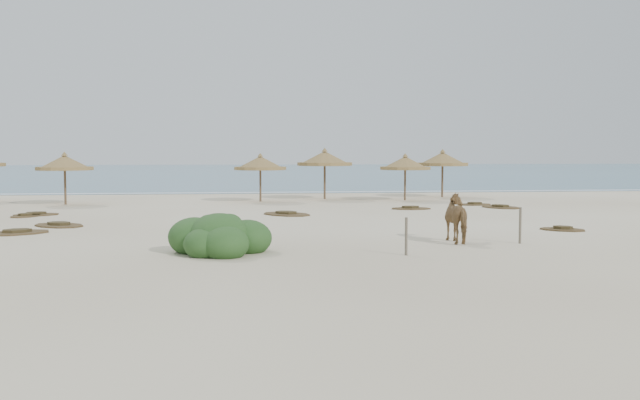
# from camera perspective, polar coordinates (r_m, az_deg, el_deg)

# --- Properties ---
(ground) EXTENTS (160.00, 160.00, 0.00)m
(ground) POSITION_cam_1_polar(r_m,az_deg,el_deg) (24.52, -2.13, -3.02)
(ground) COLOR beige
(ground) RESTS_ON ground
(ocean) EXTENTS (200.00, 100.00, 0.01)m
(ocean) POSITION_cam_1_polar(r_m,az_deg,el_deg) (99.33, -5.48, 2.26)
(ocean) COLOR #2C6484
(ocean) RESTS_ON ground
(foam_line) EXTENTS (70.00, 0.60, 0.01)m
(foam_line) POSITION_cam_1_polar(r_m,az_deg,el_deg) (50.39, -4.42, 0.59)
(foam_line) COLOR white
(foam_line) RESTS_ON ground
(palapa_1) EXTENTS (3.74, 3.74, 2.92)m
(palapa_1) POSITION_cam_1_polar(r_m,az_deg,el_deg) (41.69, -19.75, 2.76)
(palapa_1) COLOR brown
(palapa_1) RESTS_ON ground
(palapa_2) EXTENTS (3.59, 3.59, 2.84)m
(palapa_2) POSITION_cam_1_polar(r_m,az_deg,el_deg) (41.69, -4.80, 2.90)
(palapa_2) COLOR brown
(palapa_2) RESTS_ON ground
(palapa_3) EXTENTS (3.72, 3.72, 3.15)m
(palapa_3) POSITION_cam_1_polar(r_m,az_deg,el_deg) (43.73, 0.38, 3.28)
(palapa_3) COLOR brown
(palapa_3) RESTS_ON ground
(palapa_4) EXTENTS (3.31, 3.31, 2.82)m
(palapa_4) POSITION_cam_1_polar(r_m,az_deg,el_deg) (42.85, 6.83, 2.89)
(palapa_4) COLOR brown
(palapa_4) RESTS_ON ground
(palapa_5) EXTENTS (4.21, 4.21, 3.08)m
(palapa_5) POSITION_cam_1_polar(r_m,az_deg,el_deg) (46.13, 9.78, 3.19)
(palapa_5) COLOR brown
(palapa_5) RESTS_ON ground
(horse) EXTENTS (0.97, 1.93, 1.58)m
(horse) POSITION_cam_1_polar(r_m,az_deg,el_deg) (23.58, 11.15, -1.44)
(horse) COLOR olive
(horse) RESTS_ON ground
(fence_post_near) EXTENTS (0.10, 0.10, 1.09)m
(fence_post_near) POSITION_cam_1_polar(r_m,az_deg,el_deg) (20.47, 6.92, -2.90)
(fence_post_near) COLOR #68614E
(fence_post_near) RESTS_ON ground
(fence_post_far) EXTENTS (0.10, 0.10, 1.17)m
(fence_post_far) POSITION_cam_1_polar(r_m,az_deg,el_deg) (23.77, 15.72, -1.97)
(fence_post_far) COLOR #68614E
(fence_post_far) RESTS_ON ground
(bush) EXTENTS (3.04, 2.68, 1.36)m
(bush) POSITION_cam_1_polar(r_m,az_deg,el_deg) (20.90, -8.03, -3.04)
(bush) COLOR #315524
(bush) RESTS_ON ground
(scrub_0) EXTENTS (2.78, 2.48, 0.16)m
(scrub_0) POSITION_cam_1_polar(r_m,az_deg,el_deg) (27.85, -23.10, -2.39)
(scrub_0) COLOR brown
(scrub_0) RESTS_ON ground
(scrub_1) EXTENTS (2.78, 2.71, 0.16)m
(scrub_1) POSITION_cam_1_polar(r_m,az_deg,el_deg) (29.98, -20.15, -1.88)
(scrub_1) COLOR brown
(scrub_1) RESTS_ON ground
(scrub_2) EXTENTS (1.97, 2.02, 0.16)m
(scrub_2) POSITION_cam_1_polar(r_m,az_deg,el_deg) (27.98, -10.02, -2.10)
(scrub_2) COLOR brown
(scrub_2) RESTS_ON ground
(scrub_3) EXTENTS (2.98, 3.15, 0.16)m
(scrub_3) POSITION_cam_1_polar(r_m,az_deg,el_deg) (33.12, -2.70, -1.10)
(scrub_3) COLOR brown
(scrub_3) RESTS_ON ground
(scrub_4) EXTENTS (1.98, 1.86, 0.16)m
(scrub_4) POSITION_cam_1_polar(r_m,az_deg,el_deg) (28.19, 18.83, -2.21)
(scrub_4) COLOR brown
(scrub_4) RESTS_ON ground
(scrub_5) EXTENTS (2.37, 2.76, 0.16)m
(scrub_5) POSITION_cam_1_polar(r_m,az_deg,el_deg) (38.28, 14.25, -0.53)
(scrub_5) COLOR brown
(scrub_5) RESTS_ON ground
(scrub_6) EXTENTS (2.35, 1.93, 0.16)m
(scrub_6) POSITION_cam_1_polar(r_m,az_deg,el_deg) (35.32, -21.75, -1.07)
(scrub_6) COLOR brown
(scrub_6) RESTS_ON ground
(scrub_7) EXTENTS (2.09, 1.41, 0.16)m
(scrub_7) POSITION_cam_1_polar(r_m,az_deg,el_deg) (36.57, 7.27, -0.65)
(scrub_7) COLOR brown
(scrub_7) RESTS_ON ground
(scrub_8) EXTENTS (1.67, 1.86, 0.16)m
(scrub_8) POSITION_cam_1_polar(r_m,az_deg,el_deg) (34.74, -22.49, -1.17)
(scrub_8) COLOR brown
(scrub_8) RESTS_ON ground
(scrub_9) EXTENTS (3.09, 3.32, 0.16)m
(scrub_9) POSITION_cam_1_polar(r_m,az_deg,el_deg) (27.01, -8.27, -2.30)
(scrub_9) COLOR brown
(scrub_9) RESTS_ON ground
(scrub_10) EXTENTS (2.02, 1.44, 0.16)m
(scrub_10) POSITION_cam_1_polar(r_m,az_deg,el_deg) (39.89, 12.26, -0.32)
(scrub_10) COLOR brown
(scrub_10) RESTS_ON ground
(scrub_11) EXTENTS (2.56, 2.23, 0.16)m
(scrub_11) POSITION_cam_1_polar(r_m,az_deg,el_deg) (23.69, -7.76, -3.17)
(scrub_11) COLOR brown
(scrub_11) RESTS_ON ground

